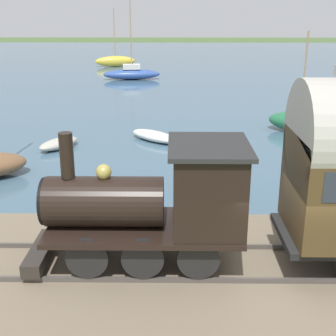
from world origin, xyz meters
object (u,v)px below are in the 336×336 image
(sailboat_blue, at_px, (132,73))
(sailboat_yellow, at_px, (115,61))
(steam_locomotive, at_px, (161,199))
(rowboat_far_out, at_px, (154,136))
(rowboat_near_shore, at_px, (311,177))
(rowboat_off_pier, at_px, (59,144))
(sailboat_green, at_px, (300,121))

(sailboat_blue, height_order, sailboat_yellow, sailboat_blue)
(steam_locomotive, height_order, sailboat_blue, sailboat_blue)
(steam_locomotive, distance_m, rowboat_far_out, 12.82)
(rowboat_near_shore, distance_m, rowboat_off_pier, 11.56)
(steam_locomotive, relative_size, sailboat_yellow, 0.81)
(sailboat_yellow, height_order, rowboat_far_out, sailboat_yellow)
(rowboat_far_out, bearing_deg, sailboat_green, -33.68)
(steam_locomotive, xyz_separation_m, sailboat_yellow, (44.09, 6.34, -1.54))
(rowboat_far_out, bearing_deg, steam_locomotive, -135.03)
(sailboat_blue, bearing_deg, steam_locomotive, 179.66)
(sailboat_green, height_order, sailboat_blue, sailboat_blue)
(sailboat_green, relative_size, sailboat_yellow, 0.83)
(rowboat_far_out, bearing_deg, rowboat_off_pier, 149.40)
(sailboat_green, bearing_deg, rowboat_near_shore, -163.89)
(sailboat_blue, bearing_deg, rowboat_far_out, -178.52)
(rowboat_far_out, distance_m, rowboat_off_pier, 4.69)
(steam_locomotive, height_order, sailboat_green, sailboat_green)
(sailboat_blue, height_order, rowboat_near_shore, sailboat_blue)
(steam_locomotive, xyz_separation_m, rowboat_off_pier, (11.26, 5.13, -1.91))
(sailboat_green, relative_size, rowboat_near_shore, 2.39)
(steam_locomotive, relative_size, rowboat_off_pier, 2.14)
(steam_locomotive, xyz_separation_m, sailboat_blue, (33.95, 3.61, -1.60))
(sailboat_green, height_order, rowboat_far_out, sailboat_green)
(steam_locomotive, bearing_deg, rowboat_near_shore, -38.94)
(steam_locomotive, bearing_deg, sailboat_green, -25.88)
(rowboat_off_pier, bearing_deg, rowboat_near_shore, -168.29)
(sailboat_yellow, distance_m, rowboat_far_out, 31.94)
(sailboat_green, bearing_deg, steam_locomotive, -178.60)
(steam_locomotive, distance_m, sailboat_blue, 34.18)
(steam_locomotive, height_order, rowboat_far_out, steam_locomotive)
(sailboat_green, relative_size, rowboat_off_pier, 2.19)
(sailboat_yellow, bearing_deg, sailboat_green, -166.88)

